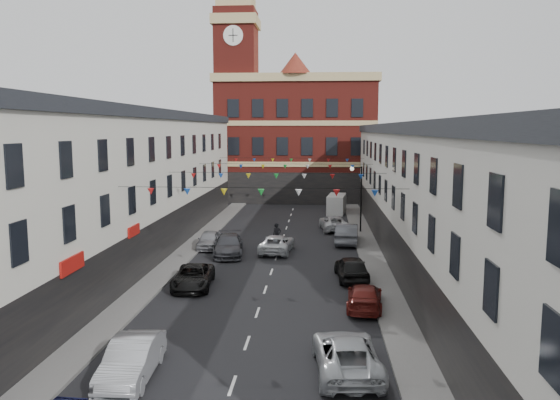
% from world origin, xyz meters
% --- Properties ---
extents(ground, '(160.00, 160.00, 0.00)m').
position_xyz_m(ground, '(0.00, 0.00, 0.00)').
color(ground, black).
rests_on(ground, ground).
extents(pavement_left, '(1.80, 64.00, 0.15)m').
position_xyz_m(pavement_left, '(-6.90, 2.00, 0.07)').
color(pavement_left, '#605E5B').
rests_on(pavement_left, ground).
extents(pavement_right, '(1.80, 64.00, 0.15)m').
position_xyz_m(pavement_right, '(6.90, 2.00, 0.07)').
color(pavement_right, '#605E5B').
rests_on(pavement_right, ground).
extents(terrace_left, '(8.40, 56.00, 10.70)m').
position_xyz_m(terrace_left, '(-11.78, 1.00, 5.35)').
color(terrace_left, silver).
rests_on(terrace_left, ground).
extents(terrace_right, '(8.40, 56.00, 9.70)m').
position_xyz_m(terrace_right, '(11.78, 1.00, 4.85)').
color(terrace_right, '#B9B6AD').
rests_on(terrace_right, ground).
extents(civic_building, '(20.60, 13.30, 18.50)m').
position_xyz_m(civic_building, '(0.00, 37.95, 8.14)').
color(civic_building, maroon).
rests_on(civic_building, ground).
extents(clock_tower, '(5.60, 5.60, 30.00)m').
position_xyz_m(clock_tower, '(-7.50, 35.00, 14.93)').
color(clock_tower, maroon).
rests_on(clock_tower, ground).
extents(distant_hill, '(40.00, 14.00, 10.00)m').
position_xyz_m(distant_hill, '(-4.00, 62.00, 5.00)').
color(distant_hill, '#294A22').
rests_on(distant_hill, ground).
extents(street_lamp, '(1.10, 0.36, 6.00)m').
position_xyz_m(street_lamp, '(6.55, 14.00, 3.90)').
color(street_lamp, black).
rests_on(street_lamp, ground).
extents(car_left_b, '(1.80, 4.63, 1.50)m').
position_xyz_m(car_left_b, '(-3.84, -15.72, 0.75)').
color(car_left_b, '#A2A4A9').
rests_on(car_left_b, ground).
extents(car_left_c, '(2.50, 4.80, 1.29)m').
position_xyz_m(car_left_c, '(-4.29, -3.87, 0.65)').
color(car_left_c, black).
rests_on(car_left_c, ground).
extents(car_left_d, '(2.70, 5.35, 1.49)m').
position_xyz_m(car_left_d, '(-3.60, 4.57, 0.74)').
color(car_left_d, '#3B3C42').
rests_on(car_left_d, ground).
extents(car_left_e, '(1.74, 4.04, 1.36)m').
position_xyz_m(car_left_e, '(-5.50, 6.75, 0.68)').
color(car_left_e, gray).
rests_on(car_left_e, ground).
extents(car_right_b, '(2.80, 5.35, 1.44)m').
position_xyz_m(car_right_b, '(4.21, -14.55, 0.72)').
color(car_right_b, '#B1B4B9').
rests_on(car_right_b, ground).
extents(car_right_c, '(2.18, 4.54, 1.27)m').
position_xyz_m(car_right_c, '(5.50, -6.92, 0.64)').
color(car_right_c, maroon).
rests_on(car_right_c, ground).
extents(car_right_d, '(2.19, 4.63, 1.53)m').
position_xyz_m(car_right_d, '(5.14, -1.55, 0.76)').
color(car_right_d, black).
rests_on(car_right_d, ground).
extents(car_right_e, '(2.12, 5.14, 1.65)m').
position_xyz_m(car_right_e, '(5.35, 9.37, 0.83)').
color(car_right_e, '#55585E').
rests_on(car_right_e, ground).
extents(car_right_f, '(2.87, 5.20, 1.38)m').
position_xyz_m(car_right_f, '(4.41, 15.14, 0.69)').
color(car_right_f, silver).
rests_on(car_right_f, ground).
extents(moving_car, '(2.62, 5.02, 1.35)m').
position_xyz_m(moving_car, '(-0.10, 5.71, 0.67)').
color(moving_car, silver).
rests_on(moving_car, ground).
extents(white_van, '(2.33, 4.83, 2.05)m').
position_xyz_m(white_van, '(4.98, 25.50, 1.03)').
color(white_van, silver).
rests_on(white_van, ground).
extents(pedestrian, '(0.82, 0.69, 1.91)m').
position_xyz_m(pedestrian, '(-0.24, 7.61, 0.96)').
color(pedestrian, black).
rests_on(pedestrian, ground).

